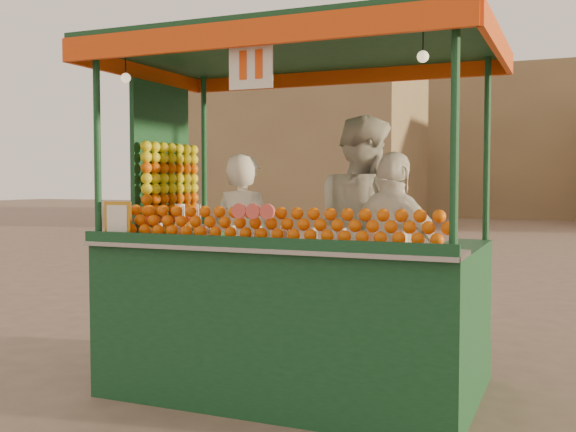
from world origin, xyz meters
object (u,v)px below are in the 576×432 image
at_px(vendor_middle, 363,230).
at_px(vendor_left, 244,247).
at_px(juice_cart, 284,278).
at_px(vendor_right, 394,255).

bearing_deg(vendor_middle, vendor_left, 52.44).
distance_m(juice_cart, vendor_middle, 0.84).
bearing_deg(vendor_middle, vendor_right, 167.85).
xyz_separation_m(juice_cart, vendor_middle, (0.51, 0.56, 0.37)).
height_order(juice_cart, vendor_right, juice_cart).
height_order(vendor_left, vendor_middle, vendor_middle).
distance_m(vendor_middle, vendor_right, 0.57).
relative_size(vendor_left, vendor_middle, 0.84).
distance_m(juice_cart, vendor_right, 0.92).
relative_size(juice_cart, vendor_right, 1.94).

